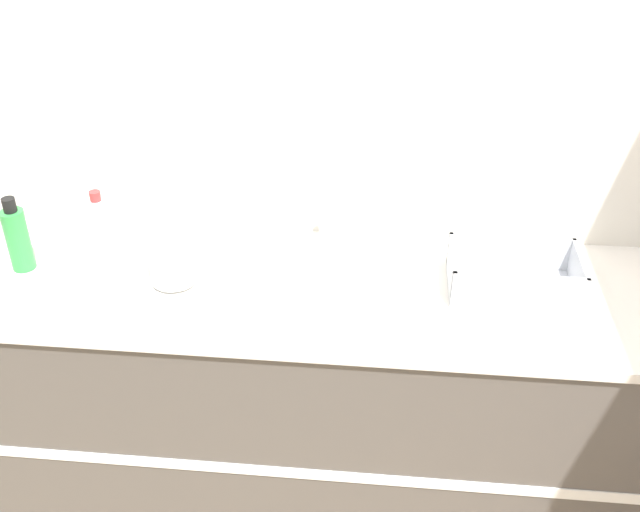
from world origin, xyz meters
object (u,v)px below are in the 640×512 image
Objects in this scene: sink at (327,277)px; bottle_green at (18,238)px; paper_towel_roll at (170,240)px; dish_rack at (513,278)px; bottle_white_spray at (99,219)px.

sink is 2.25× the size of bottle_green.
dish_rack is at bearing 3.38° from paper_towel_roll.
bottle_white_spray is at bearing 143.92° from paper_towel_roll.
bottle_white_spray is (0.18, 0.18, -0.03)m from bottle_green.
sink is 0.77m from bottle_white_spray.
dish_rack is 2.10× the size of bottle_white_spray.
paper_towel_roll is at bearing -174.76° from sink.
bottle_green reaches higher than bottle_white_spray.
paper_towel_roll reaches higher than dish_rack.
paper_towel_roll is at bearing -36.08° from bottle_white_spray.
bottle_white_spray is at bearing 173.06° from dish_rack.
dish_rack is 1.29m from bottle_white_spray.
bottle_white_spray is at bearing 44.60° from bottle_green.
paper_towel_roll reaches higher than bottle_green.
sink is at bearing 5.24° from paper_towel_roll.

